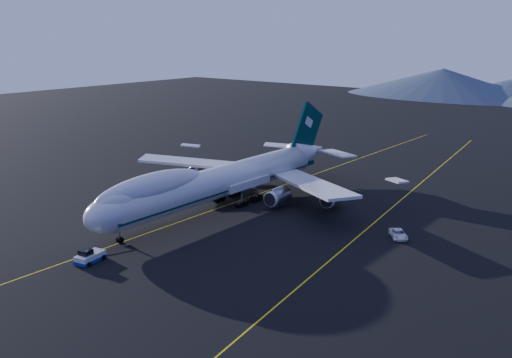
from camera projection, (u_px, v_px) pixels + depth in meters
The scene contains 6 objects.
ground at pixel (221, 207), 119.61m from camera, with size 500.00×500.00×0.00m, color black.
taxiway_line_main at pixel (221, 207), 119.61m from camera, with size 0.25×220.00×0.01m, color yellow.
taxiway_line_side at pixel (373, 224), 109.19m from camera, with size 0.25×200.00×0.01m, color yellow.
boeing_747 at pixel (221, 180), 118.17m from camera, with size 59.62×72.43×19.37m.
pushback_tug at pixel (90, 258), 91.20m from camera, with size 3.63×5.43×2.19m.
service_van at pixel (398, 234), 101.66m from camera, with size 2.48×5.38×1.50m, color white.
Camera 1 is at (76.63, -85.08, 35.85)m, focal length 40.00 mm.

